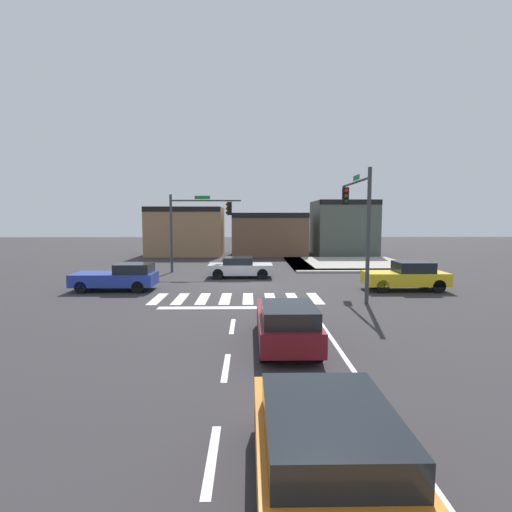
# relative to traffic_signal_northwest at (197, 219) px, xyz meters

# --- Properties ---
(ground_plane) EXTENTS (120.00, 120.00, 0.00)m
(ground_plane) POSITION_rel_traffic_signal_northwest_xyz_m (3.13, -5.18, -3.90)
(ground_plane) COLOR #302D30
(crosswalk_near) EXTENTS (8.20, 2.79, 0.01)m
(crosswalk_near) POSITION_rel_traffic_signal_northwest_xyz_m (3.13, -9.68, -3.89)
(crosswalk_near) COLOR silver
(crosswalk_near) RESTS_ON ground_plane
(lane_markings) EXTENTS (6.80, 18.75, 0.01)m
(lane_markings) POSITION_rel_traffic_signal_northwest_xyz_m (4.29, -16.60, -3.89)
(lane_markings) COLOR white
(lane_markings) RESTS_ON ground_plane
(bike_detector_marking) EXTENTS (1.10, 1.10, 0.01)m
(bike_detector_marking) POSITION_rel_traffic_signal_northwest_xyz_m (5.17, -13.42, -3.90)
(bike_detector_marking) COLOR yellow
(bike_detector_marking) RESTS_ON ground_plane
(curb_corner_northeast) EXTENTS (10.00, 10.60, 0.15)m
(curb_corner_northeast) POSITION_rel_traffic_signal_northwest_xyz_m (11.62, 4.24, -3.82)
(curb_corner_northeast) COLOR #9E998E
(curb_corner_northeast) RESTS_ON ground_plane
(storefront_row) EXTENTS (23.88, 7.02, 5.79)m
(storefront_row) POSITION_rel_traffic_signal_northwest_xyz_m (5.42, 13.98, -1.29)
(storefront_row) COLOR #93704C
(storefront_row) RESTS_ON ground_plane
(traffic_signal_northwest) EXTENTS (5.14, 0.32, 5.62)m
(traffic_signal_northwest) POSITION_rel_traffic_signal_northwest_xyz_m (0.00, 0.00, 0.00)
(traffic_signal_northwest) COLOR #383A3D
(traffic_signal_northwest) RESTS_ON ground_plane
(traffic_signal_southeast) EXTENTS (0.32, 5.12, 6.20)m
(traffic_signal_southeast) POSITION_rel_traffic_signal_northwest_xyz_m (9.15, -9.01, 0.37)
(traffic_signal_southeast) COLOR #383A3D
(traffic_signal_southeast) RESTS_ON ground_plane
(car_blue) EXTENTS (4.36, 1.91, 1.47)m
(car_blue) POSITION_rel_traffic_signal_northwest_xyz_m (-3.35, -7.32, -3.16)
(car_blue) COLOR #23389E
(car_blue) RESTS_ON ground_plane
(car_maroon) EXTENTS (1.73, 4.59, 1.43)m
(car_maroon) POSITION_rel_traffic_signal_northwest_xyz_m (4.88, -16.91, -3.17)
(car_maroon) COLOR maroon
(car_maroon) RESTS_ON ground_plane
(car_silver) EXTENTS (4.20, 1.92, 1.36)m
(car_silver) POSITION_rel_traffic_signal_northwest_xyz_m (3.13, -2.71, -3.19)
(car_silver) COLOR #B7BABF
(car_silver) RESTS_ON ground_plane
(car_yellow) EXTENTS (4.37, 1.82, 1.57)m
(car_yellow) POSITION_rel_traffic_signal_northwest_xyz_m (12.32, -7.56, -3.11)
(car_yellow) COLOR gold
(car_yellow) RESTS_ON ground_plane
(car_orange) EXTENTS (1.93, 4.66, 1.41)m
(car_orange) POSITION_rel_traffic_signal_northwest_xyz_m (4.81, -23.92, -3.16)
(car_orange) COLOR orange
(car_orange) RESTS_ON ground_plane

